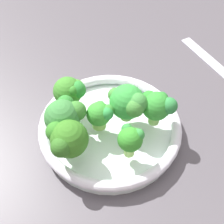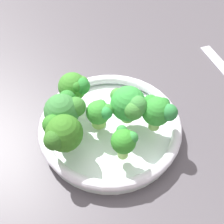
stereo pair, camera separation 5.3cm
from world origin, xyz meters
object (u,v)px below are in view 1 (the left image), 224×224
broccoli_floret_3 (129,103)px  broccoli_floret_5 (131,139)px  bowl (112,128)px  broccoli_floret_2 (100,114)px  broccoli_floret_4 (157,105)px  broccoli_floret_0 (67,139)px  broccoli_floret_1 (65,116)px  broccoli_floret_6 (70,91)px

broccoli_floret_3 → broccoli_floret_5: broccoli_floret_3 is taller
bowl → broccoli_floret_2: bearing=-142.8°
broccoli_floret_4 → bowl: bearing=-157.2°
broccoli_floret_0 → broccoli_floret_3: bearing=57.0°
broccoli_floret_1 → broccoli_floret_3: (9.60, 6.37, 0.12)cm
broccoli_floret_4 → broccoli_floret_1: bearing=-152.3°
bowl → broccoli_floret_1: (-7.10, -4.51, 6.06)cm
bowl → broccoli_floret_2: 5.46cm
broccoli_floret_6 → broccoli_floret_3: bearing=1.2°
broccoli_floret_1 → broccoli_floret_4: broccoli_floret_1 is taller
bowl → broccoli_floret_5: bearing=-46.1°
bowl → broccoli_floret_4: (7.46, 3.14, 6.17)cm
broccoli_floret_5 → broccoli_floret_3: bearing=109.9°
broccoli_floret_1 → bowl: bearing=32.4°
broccoli_floret_4 → broccoli_floret_2: bearing=-154.1°
bowl → broccoli_floret_4: size_ratio=3.88×
broccoli_floret_1 → broccoli_floret_3: 11.52cm
broccoli_floret_4 → broccoli_floret_6: broccoli_floret_4 is taller
broccoli_floret_2 → broccoli_floret_3: size_ratio=0.74×
broccoli_floret_6 → broccoli_floret_0: bearing=-67.5°
bowl → broccoli_floret_6: bearing=169.7°
broccoli_floret_0 → broccoli_floret_4: broccoli_floret_0 is taller
broccoli_floret_5 → broccoli_floret_1: bearing=176.4°
broccoli_floret_1 → broccoli_floret_4: bearing=27.7°
broccoli_floret_2 → broccoli_floret_6: (-7.14, 2.98, 0.52)cm
bowl → broccoli_floret_5: size_ratio=4.36×
broccoli_floret_0 → broccoli_floret_2: (2.75, 7.63, -1.22)cm
broccoli_floret_5 → broccoli_floret_6: (-14.02, 6.91, -0.30)cm
broccoli_floret_4 → broccoli_floret_6: bearing=-174.7°
bowl → broccoli_floret_6: (-8.93, 1.62, 5.49)cm
broccoli_floret_2 → broccoli_floret_6: broccoli_floret_6 is taller
broccoli_floret_0 → broccoli_floret_2: bearing=70.1°
broccoli_floret_2 → broccoli_floret_5: (6.88, -3.92, 0.82)cm
bowl → broccoli_floret_0: (-4.54, -8.99, 6.19)cm
bowl → broccoli_floret_4: 10.17cm
bowl → broccoli_floret_5: broccoli_floret_5 is taller
broccoli_floret_5 → broccoli_floret_0: bearing=-159.0°
broccoli_floret_2 → broccoli_floret_3: broccoli_floret_3 is taller
broccoli_floret_0 → broccoli_floret_2: broccoli_floret_0 is taller
broccoli_floret_6 → broccoli_floret_5: bearing=-26.2°
broccoli_floret_1 → broccoli_floret_0: bearing=-60.3°
broccoli_floret_3 → broccoli_floret_4: bearing=14.4°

